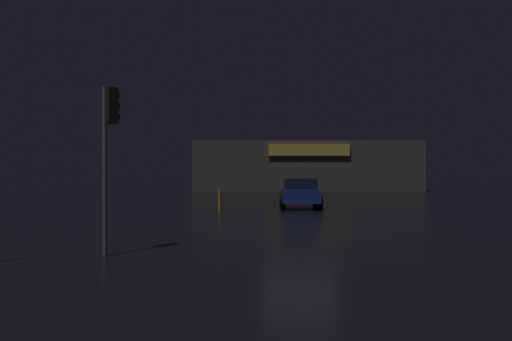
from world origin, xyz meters
name	(u,v)px	position (x,y,z in m)	size (l,w,h in m)	color
ground_plane	(296,230)	(0.00, 0.00, 0.00)	(120.00, 120.00, 0.00)	black
store_building	(301,166)	(2.90, 31.58, 2.12)	(19.20, 9.55, 4.24)	#4C4742
traffic_signal_main	(107,127)	(-4.96, -5.21, 3.10)	(0.42, 0.42, 4.05)	#595B60
car_far	(297,192)	(0.82, 9.92, 0.80)	(2.09, 4.08, 1.53)	navy
bollard_kerb_b	(217,200)	(-3.17, 7.59, 0.55)	(0.12, 0.12, 1.11)	gold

